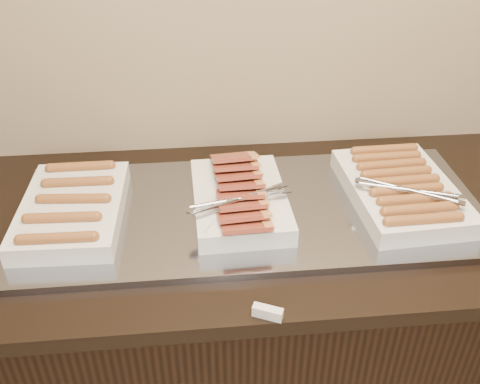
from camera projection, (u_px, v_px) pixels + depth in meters
name	position (u px, v px, depth m)	size (l,w,h in m)	color
counter	(241.00, 330.00, 1.65)	(2.06, 0.76, 0.90)	black
warming_tray	(251.00, 210.00, 1.39)	(1.20, 0.50, 0.02)	gray
dish_left	(72.00, 208.00, 1.34)	(0.26, 0.37, 0.07)	silver
dish_center	(239.00, 198.00, 1.36)	(0.27, 0.37, 0.09)	silver
dish_right	(401.00, 189.00, 1.40)	(0.28, 0.40, 0.08)	silver
label_holder	(268.00, 312.00, 1.10)	(0.06, 0.02, 0.03)	silver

